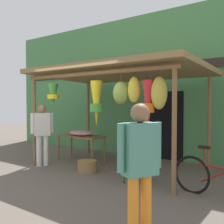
{
  "coord_description": "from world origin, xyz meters",
  "views": [
    {
      "loc": [
        4.19,
        -4.57,
        1.67
      ],
      "look_at": [
        0.24,
        0.89,
        1.43
      ],
      "focal_mm": 42.6,
      "sensor_mm": 36.0,
      "label": 1
    }
  ],
  "objects_px": {
    "display_table": "(81,138)",
    "customer_foreground": "(42,130)",
    "wicker_basket_by_table": "(87,166)",
    "parked_bicycle": "(219,179)",
    "folding_chair": "(134,160)",
    "vendor_in_orange": "(140,161)",
    "flower_heap_on_table": "(81,133)"
  },
  "relations": [
    {
      "from": "display_table",
      "to": "customer_foreground",
      "type": "distance_m",
      "value": 1.19
    },
    {
      "from": "wicker_basket_by_table",
      "to": "parked_bicycle",
      "type": "height_order",
      "value": "parked_bicycle"
    },
    {
      "from": "folding_chair",
      "to": "vendor_in_orange",
      "type": "bearing_deg",
      "value": -57.25
    },
    {
      "from": "folding_chair",
      "to": "parked_bicycle",
      "type": "distance_m",
      "value": 1.65
    },
    {
      "from": "flower_heap_on_table",
      "to": "parked_bicycle",
      "type": "xyz_separation_m",
      "value": [
        4.03,
        -0.9,
        -0.45
      ]
    },
    {
      "from": "flower_heap_on_table",
      "to": "display_table",
      "type": "bearing_deg",
      "value": 178.84
    },
    {
      "from": "flower_heap_on_table",
      "to": "customer_foreground",
      "type": "relative_size",
      "value": 0.47
    },
    {
      "from": "wicker_basket_by_table",
      "to": "customer_foreground",
      "type": "bearing_deg",
      "value": -170.44
    },
    {
      "from": "wicker_basket_by_table",
      "to": "vendor_in_orange",
      "type": "xyz_separation_m",
      "value": [
        2.68,
        -2.12,
        0.84
      ]
    },
    {
      "from": "display_table",
      "to": "wicker_basket_by_table",
      "type": "relative_size",
      "value": 3.02
    },
    {
      "from": "display_table",
      "to": "flower_heap_on_table",
      "type": "relative_size",
      "value": 1.85
    },
    {
      "from": "flower_heap_on_table",
      "to": "vendor_in_orange",
      "type": "relative_size",
      "value": 0.46
    },
    {
      "from": "display_table",
      "to": "wicker_basket_by_table",
      "type": "xyz_separation_m",
      "value": [
        0.98,
        -0.85,
        -0.51
      ]
    },
    {
      "from": "wicker_basket_by_table",
      "to": "customer_foreground",
      "type": "xyz_separation_m",
      "value": [
        -1.37,
        -0.23,
        0.82
      ]
    },
    {
      "from": "flower_heap_on_table",
      "to": "wicker_basket_by_table",
      "type": "bearing_deg",
      "value": -41.44
    },
    {
      "from": "parked_bicycle",
      "to": "vendor_in_orange",
      "type": "xyz_separation_m",
      "value": [
        -0.39,
        -2.07,
        0.63
      ]
    },
    {
      "from": "vendor_in_orange",
      "to": "wicker_basket_by_table",
      "type": "bearing_deg",
      "value": 141.69
    },
    {
      "from": "folding_chair",
      "to": "customer_foreground",
      "type": "bearing_deg",
      "value": -179.01
    },
    {
      "from": "wicker_basket_by_table",
      "to": "vendor_in_orange",
      "type": "distance_m",
      "value": 3.51
    },
    {
      "from": "wicker_basket_by_table",
      "to": "vendor_in_orange",
      "type": "height_order",
      "value": "vendor_in_orange"
    },
    {
      "from": "display_table",
      "to": "folding_chair",
      "type": "bearing_deg",
      "value": -23.16
    },
    {
      "from": "display_table",
      "to": "parked_bicycle",
      "type": "relative_size",
      "value": 0.8
    },
    {
      "from": "flower_heap_on_table",
      "to": "vendor_in_orange",
      "type": "bearing_deg",
      "value": -39.17
    },
    {
      "from": "flower_heap_on_table",
      "to": "folding_chair",
      "type": "xyz_separation_m",
      "value": [
        2.4,
        -1.03,
        -0.3
      ]
    },
    {
      "from": "wicker_basket_by_table",
      "to": "flower_heap_on_table",
      "type": "bearing_deg",
      "value": 138.56
    },
    {
      "from": "display_table",
      "to": "parked_bicycle",
      "type": "xyz_separation_m",
      "value": [
        4.05,
        -0.9,
        -0.3
      ]
    },
    {
      "from": "display_table",
      "to": "wicker_basket_by_table",
      "type": "distance_m",
      "value": 1.39
    },
    {
      "from": "flower_heap_on_table",
      "to": "wicker_basket_by_table",
      "type": "height_order",
      "value": "flower_heap_on_table"
    },
    {
      "from": "display_table",
      "to": "vendor_in_orange",
      "type": "bearing_deg",
      "value": -39.04
    },
    {
      "from": "display_table",
      "to": "folding_chair",
      "type": "relative_size",
      "value": 1.66
    },
    {
      "from": "vendor_in_orange",
      "to": "customer_foreground",
      "type": "xyz_separation_m",
      "value": [
        -4.05,
        1.88,
        -0.03
      ]
    },
    {
      "from": "parked_bicycle",
      "to": "vendor_in_orange",
      "type": "height_order",
      "value": "vendor_in_orange"
    }
  ]
}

